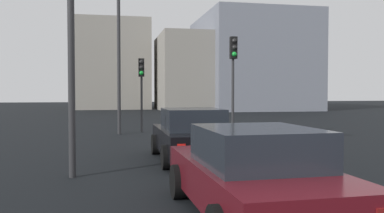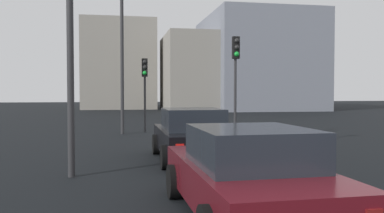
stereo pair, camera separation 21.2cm
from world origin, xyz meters
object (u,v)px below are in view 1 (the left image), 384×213
Objects in this scene: car_maroon_second at (253,174)px; street_lamp_far at (119,50)px; car_black_lead at (191,135)px; traffic_light_near_right at (233,66)px; traffic_light_near_left at (141,79)px.

street_lamp_far is at bearing 6.49° from car_maroon_second.
car_black_lead reaches higher than car_maroon_second.
street_lamp_far reaches higher than car_black_lead.
street_lamp_far is at bearing -129.85° from traffic_light_near_right.
traffic_light_near_right reaches higher than car_maroon_second.
car_maroon_second is at bearing -172.31° from street_lamp_far.
car_maroon_second is 14.23m from traffic_light_near_left.
street_lamp_far reaches higher than car_maroon_second.
car_maroon_second is at bearing 9.68° from traffic_light_near_left.
street_lamp_far is (13.45, 1.82, 3.27)m from car_maroon_second.
traffic_light_near_right is at bearing -128.19° from street_lamp_far.
car_black_lead is at bearing -32.74° from traffic_light_near_right.
street_lamp_far is (-0.63, 1.11, 1.34)m from traffic_light_near_left.
car_black_lead is at bearing -2.32° from car_maroon_second.
traffic_light_near_right is (-4.21, -3.43, 0.41)m from traffic_light_near_left.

